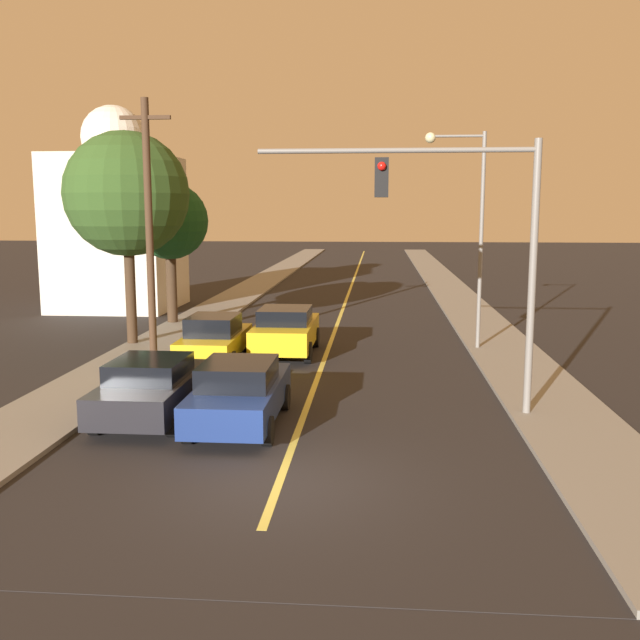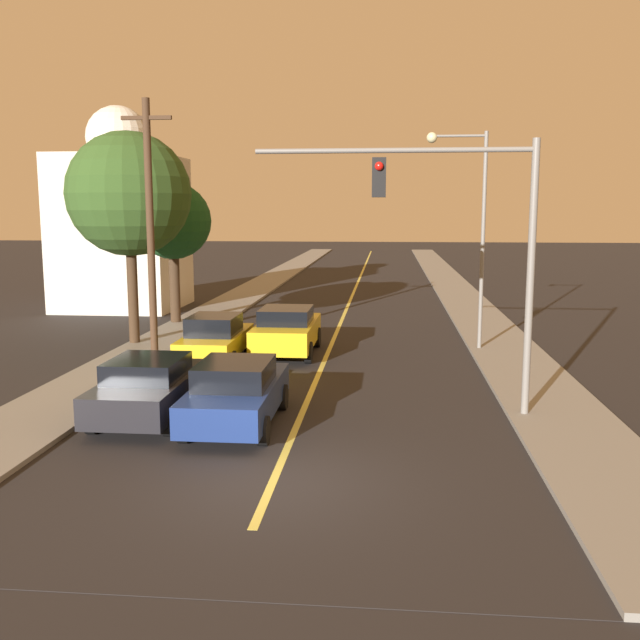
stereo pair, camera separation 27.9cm
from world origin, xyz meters
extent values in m
plane|color=black|center=(0.00, 0.00, 0.00)|extent=(200.00, 200.00, 0.00)
cube|color=black|center=(0.00, 36.00, 0.01)|extent=(9.82, 80.00, 0.01)
cube|color=#D1C14C|center=(0.00, 36.00, 0.01)|extent=(0.16, 76.00, 0.00)
cube|color=gray|center=(-6.16, 36.00, 0.06)|extent=(2.50, 80.00, 0.12)
cube|color=gray|center=(6.16, 36.00, 0.06)|extent=(2.50, 80.00, 0.12)
cube|color=navy|center=(-1.37, 3.39, 0.66)|extent=(1.79, 4.42, 0.68)
cube|color=black|center=(-1.37, 3.21, 1.26)|extent=(1.57, 1.99, 0.53)
cylinder|color=black|center=(-2.22, 4.76, 0.32)|extent=(0.22, 0.63, 0.63)
cylinder|color=black|center=(-0.53, 4.76, 0.32)|extent=(0.22, 0.63, 0.63)
cylinder|color=black|center=(-2.22, 2.02, 0.32)|extent=(0.22, 0.63, 0.63)
cylinder|color=black|center=(-0.53, 2.02, 0.32)|extent=(0.22, 0.63, 0.63)
cube|color=gold|center=(-1.37, 11.54, 0.74)|extent=(1.89, 4.52, 0.77)
cube|color=black|center=(-1.37, 11.36, 1.38)|extent=(1.67, 2.03, 0.51)
cylinder|color=black|center=(-2.27, 12.94, 0.36)|extent=(0.22, 0.71, 0.71)
cylinder|color=black|center=(-0.48, 12.94, 0.36)|extent=(0.22, 0.71, 0.71)
cylinder|color=black|center=(-2.27, 10.14, 0.36)|extent=(0.22, 0.71, 0.71)
cylinder|color=black|center=(-0.48, 10.14, 0.36)|extent=(0.22, 0.71, 0.71)
cube|color=black|center=(-3.54, 3.75, 0.65)|extent=(1.84, 4.27, 0.70)
cube|color=black|center=(-3.54, 3.58, 1.24)|extent=(1.62, 1.92, 0.48)
cylinder|color=black|center=(-4.41, 5.07, 0.30)|extent=(0.22, 0.60, 0.60)
cylinder|color=black|center=(-2.66, 5.07, 0.30)|extent=(0.22, 0.60, 0.60)
cylinder|color=black|center=(-4.41, 2.43, 0.30)|extent=(0.22, 0.60, 0.60)
cylinder|color=black|center=(-2.66, 2.43, 0.30)|extent=(0.22, 0.60, 0.60)
cube|color=gold|center=(-3.54, 10.23, 0.62)|extent=(1.71, 4.27, 0.62)
cube|color=black|center=(-3.54, 10.06, 1.24)|extent=(1.51, 1.92, 0.60)
cylinder|color=black|center=(-4.35, 11.55, 0.31)|extent=(0.22, 0.62, 0.62)
cylinder|color=black|center=(-2.72, 11.55, 0.31)|extent=(0.22, 0.62, 0.62)
cylinder|color=black|center=(-4.35, 8.90, 0.31)|extent=(0.22, 0.62, 0.62)
cylinder|color=black|center=(-2.72, 8.90, 0.31)|extent=(0.22, 0.62, 0.62)
cylinder|color=slate|center=(5.31, 4.58, 3.31)|extent=(0.18, 0.18, 6.38)
cylinder|color=slate|center=(2.11, 4.58, 6.25)|extent=(6.40, 0.12, 0.12)
cube|color=black|center=(1.79, 4.58, 5.64)|extent=(0.32, 0.28, 0.90)
sphere|color=red|center=(1.79, 4.40, 5.88)|extent=(0.20, 0.20, 0.20)
cylinder|color=slate|center=(5.26, 12.77, 3.82)|extent=(0.14, 0.14, 7.40)
cylinder|color=slate|center=(4.35, 12.77, 7.37)|extent=(1.81, 0.09, 0.09)
sphere|color=beige|center=(3.45, 12.77, 7.32)|extent=(0.36, 0.36, 0.36)
cylinder|color=#422D1E|center=(-5.51, 9.96, 4.22)|extent=(0.24, 0.24, 8.21)
cube|color=#422D1E|center=(-5.51, 9.96, 7.73)|extent=(1.60, 0.12, 0.12)
cylinder|color=#3D2B1C|center=(-7.09, 17.54, 1.71)|extent=(0.44, 0.44, 3.19)
sphere|color=#19471E|center=(-7.09, 17.54, 4.44)|extent=(3.25, 3.25, 3.25)
cylinder|color=#3D2B1C|center=(-7.15, 12.64, 2.02)|extent=(0.37, 0.37, 3.80)
sphere|color=#2D4C1E|center=(-7.15, 12.64, 5.46)|extent=(4.40, 4.40, 4.40)
cube|color=beige|center=(-11.22, 22.48, 3.77)|extent=(5.62, 5.62, 7.53)
sphere|color=beige|center=(-11.22, 22.48, 8.38)|extent=(3.10, 3.10, 3.10)
camera|label=1|loc=(1.75, -12.23, 4.89)|focal=40.00mm
camera|label=2|loc=(2.02, -12.20, 4.89)|focal=40.00mm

